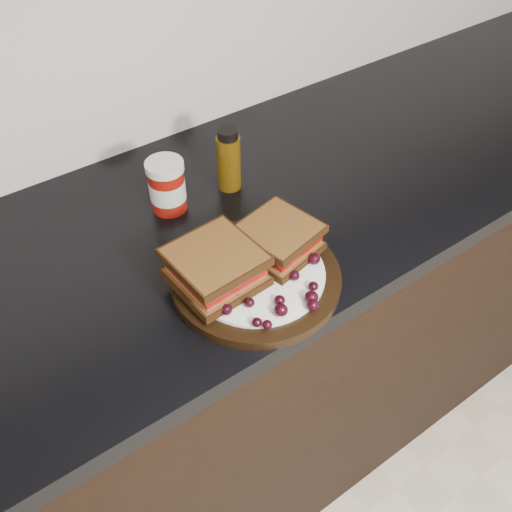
{
  "coord_description": "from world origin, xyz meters",
  "views": [
    {
      "loc": [
        -0.27,
        1.01,
        1.59
      ],
      "look_at": [
        0.1,
        1.53,
        0.96
      ],
      "focal_mm": 40.0,
      "sensor_mm": 36.0,
      "label": 1
    }
  ],
  "objects": [
    {
      "name": "grape_10",
      "position": [
        0.19,
        1.49,
        0.93
      ],
      "size": [
        0.02,
        0.02,
        0.02
      ],
      "primitive_type": "ellipsoid",
      "color": "black",
      "rests_on": "plate"
    },
    {
      "name": "grape_2",
      "position": [
        0.03,
        1.44,
        0.93
      ],
      "size": [
        0.02,
        0.02,
        0.01
      ],
      "primitive_type": "ellipsoid",
      "color": "black",
      "rests_on": "plate"
    },
    {
      "name": "grape_6",
      "position": [
        0.12,
        1.42,
        0.93
      ],
      "size": [
        0.02,
        0.02,
        0.02
      ],
      "primitive_type": "ellipsoid",
      "color": "black",
      "rests_on": "plate"
    },
    {
      "name": "grape_22",
      "position": [
        0.03,
        1.54,
        0.93
      ],
      "size": [
        0.02,
        0.02,
        0.02
      ],
      "primitive_type": "ellipsoid",
      "color": "black",
      "rests_on": "plate"
    },
    {
      "name": "grape_4",
      "position": [
        0.08,
        1.44,
        0.93
      ],
      "size": [
        0.02,
        0.02,
        0.02
      ],
      "primitive_type": "ellipsoid",
      "color": "black",
      "rests_on": "plate"
    },
    {
      "name": "grape_17",
      "position": [
        0.04,
        1.56,
        0.93
      ],
      "size": [
        0.02,
        0.02,
        0.02
      ],
      "primitive_type": "ellipsoid",
      "color": "black",
      "rests_on": "plate"
    },
    {
      "name": "grape_9",
      "position": [
        0.14,
        1.48,
        0.93
      ],
      "size": [
        0.02,
        0.02,
        0.02
      ],
      "primitive_type": "ellipsoid",
      "color": "black",
      "rests_on": "plate"
    },
    {
      "name": "grape_15",
      "position": [
        0.14,
        1.55,
        0.93
      ],
      "size": [
        0.02,
        0.02,
        0.02
      ],
      "primitive_type": "ellipsoid",
      "color": "black",
      "rests_on": "plate"
    },
    {
      "name": "grape_1",
      "position": [
        0.05,
        1.48,
        0.93
      ],
      "size": [
        0.02,
        0.02,
        0.02
      ],
      "primitive_type": "ellipsoid",
      "color": "black",
      "rests_on": "plate"
    },
    {
      "name": "grape_11",
      "position": [
        0.18,
        1.51,
        0.93
      ],
      "size": [
        0.02,
        0.02,
        0.02
      ],
      "primitive_type": "ellipsoid",
      "color": "black",
      "rests_on": "plate"
    },
    {
      "name": "grape_12",
      "position": [
        0.19,
        1.51,
        0.93
      ],
      "size": [
        0.02,
        0.02,
        0.02
      ],
      "primitive_type": "ellipsoid",
      "color": "black",
      "rests_on": "plate"
    },
    {
      "name": "grape_16",
      "position": [
        0.04,
        1.58,
        0.93
      ],
      "size": [
        0.02,
        0.02,
        0.02
      ],
      "primitive_type": "ellipsoid",
      "color": "black",
      "rests_on": "plate"
    },
    {
      "name": "condiment_jar",
      "position": [
        0.08,
        1.78,
        0.95
      ],
      "size": [
        0.09,
        0.09,
        0.1
      ],
      "primitive_type": "cylinder",
      "rotation": [
        0.0,
        0.0,
        -0.42
      ],
      "color": "maroon",
      "rests_on": "countertop"
    },
    {
      "name": "grape_0",
      "position": [
        0.01,
        1.49,
        0.93
      ],
      "size": [
        0.02,
        0.02,
        0.02
      ],
      "primitive_type": "ellipsoid",
      "color": "black",
      "rests_on": "plate"
    },
    {
      "name": "grape_23",
      "position": [
        0.0,
        1.55,
        0.93
      ],
      "size": [
        0.02,
        0.02,
        0.02
      ],
      "primitive_type": "ellipsoid",
      "color": "black",
      "rests_on": "plate"
    },
    {
      "name": "grape_14",
      "position": [
        0.17,
        1.56,
        0.93
      ],
      "size": [
        0.02,
        0.02,
        0.02
      ],
      "primitive_type": "ellipsoid",
      "color": "black",
      "rests_on": "plate"
    },
    {
      "name": "grape_3",
      "position": [
        0.04,
        1.43,
        0.93
      ],
      "size": [
        0.02,
        0.02,
        0.01
      ],
      "primitive_type": "ellipsoid",
      "color": "black",
      "rests_on": "plate"
    },
    {
      "name": "sandwich_left",
      "position": [
        0.03,
        1.55,
        0.95
      ],
      "size": [
        0.14,
        0.14,
        0.06
      ],
      "primitive_type": null,
      "rotation": [
        0.0,
        0.0,
        0.06
      ],
      "color": "brown",
      "rests_on": "plate"
    },
    {
      "name": "grape_21",
      "position": [
        0.06,
        1.57,
        0.93
      ],
      "size": [
        0.02,
        0.02,
        0.01
      ],
      "primitive_type": "ellipsoid",
      "color": "black",
      "rests_on": "plate"
    },
    {
      "name": "grape_13",
      "position": [
        0.2,
        1.54,
        0.93
      ],
      "size": [
        0.02,
        0.02,
        0.02
      ],
      "primitive_type": "ellipsoid",
      "color": "black",
      "rests_on": "plate"
    },
    {
      "name": "base_cabinets",
      "position": [
        0.0,
        1.7,
        0.43
      ],
      "size": [
        3.96,
        0.58,
        0.86
      ],
      "primitive_type": "cube",
      "color": "black",
      "rests_on": "ground_plane"
    },
    {
      "name": "countertop",
      "position": [
        0.0,
        1.7,
        0.88
      ],
      "size": [
        3.98,
        0.6,
        0.04
      ],
      "primitive_type": "cube",
      "color": "black",
      "rests_on": "base_cabinets"
    },
    {
      "name": "grape_8",
      "position": [
        0.15,
        1.45,
        0.93
      ],
      "size": [
        0.02,
        0.02,
        0.02
      ],
      "primitive_type": "ellipsoid",
      "color": "black",
      "rests_on": "plate"
    },
    {
      "name": "grape_5",
      "position": [
        0.09,
        1.45,
        0.93
      ],
      "size": [
        0.02,
        0.02,
        0.02
      ],
      "primitive_type": "ellipsoid",
      "color": "black",
      "rests_on": "plate"
    },
    {
      "name": "grape_20",
      "position": [
        0.04,
        1.5,
        0.93
      ],
      "size": [
        0.02,
        0.02,
        0.02
      ],
      "primitive_type": "ellipsoid",
      "color": "black",
      "rests_on": "plate"
    },
    {
      "name": "grape_7",
      "position": [
        0.13,
        1.43,
        0.93
      ],
      "size": [
        0.02,
        0.02,
        0.02
      ],
      "primitive_type": "ellipsoid",
      "color": "black",
      "rests_on": "plate"
    },
    {
      "name": "grape_19",
      "position": [
        0.01,
        1.53,
        0.93
      ],
      "size": [
        0.02,
        0.02,
        0.02
      ],
      "primitive_type": "ellipsoid",
      "color": "black",
      "rests_on": "plate"
    },
    {
      "name": "grape_18",
      "position": [
        0.01,
        1.55,
        0.93
      ],
      "size": [
        0.02,
        0.02,
        0.02
      ],
      "primitive_type": "ellipsoid",
      "color": "black",
      "rests_on": "plate"
    },
    {
      "name": "sandwich_right",
      "position": [
        0.16,
        1.55,
        0.95
      ],
      "size": [
        0.14,
        0.14,
        0.05
      ],
      "primitive_type": null,
      "rotation": [
        0.0,
        0.0,
        0.21
      ],
      "color": "brown",
      "rests_on": "plate"
    },
    {
      "name": "oil_bottle",
      "position": [
        0.2,
        1.77,
        0.96
      ],
      "size": [
        0.05,
        0.05,
        0.13
      ],
      "primitive_type": "cylinder",
      "rotation": [
        0.0,
        0.0,
        0.08
      ],
      "color": "#453006",
      "rests_on": "countertop"
    },
    {
      "name": "plate",
      "position": [
        0.1,
        1.53,
        0.91
      ],
      "size": [
        0.28,
        0.28,
        0.02
      ],
      "primitive_type": "cylinder",
      "color": "black",
      "rests_on": "countertop"
    }
  ]
}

